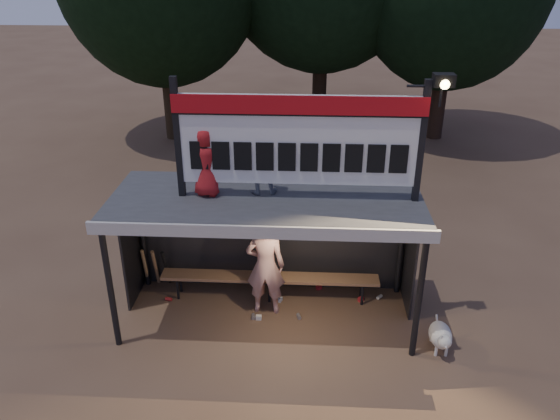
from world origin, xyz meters
name	(u,v)px	position (x,y,z in m)	size (l,w,h in m)	color
ground	(268,315)	(0.00, 0.00, 0.00)	(80.00, 80.00, 0.00)	brown
player	(265,266)	(-0.04, 0.16, 0.93)	(0.68, 0.45, 1.86)	silver
child_a	(259,159)	(-0.11, 0.18, 2.89)	(0.56, 0.43, 1.15)	gray
child_b	(206,162)	(-0.94, 0.04, 2.88)	(0.55, 0.36, 1.12)	#B11B1E
dugout_shelter	(268,217)	(0.00, 0.24, 1.85)	(5.10, 2.08, 2.32)	#37383A
scoreboard_assembly	(302,137)	(0.56, -0.01, 3.32)	(4.10, 0.27, 1.99)	black
bench	(270,278)	(0.00, 0.55, 0.43)	(4.00, 0.35, 0.48)	#8D6442
dog	(441,336)	(2.86, -0.77, 0.28)	(0.36, 0.81, 0.49)	white
bats	(156,267)	(-2.20, 0.82, 0.43)	(0.48, 0.33, 0.84)	#9D7749
litter	(291,304)	(0.40, 0.33, 0.04)	(4.05, 1.11, 0.08)	#B31E23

